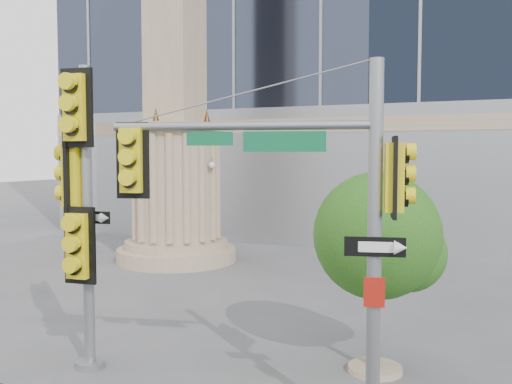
% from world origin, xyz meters
% --- Properties ---
extents(ground, '(120.00, 120.00, 0.00)m').
position_xyz_m(ground, '(0.00, 0.00, 0.00)').
color(ground, '#545456').
rests_on(ground, ground).
extents(monument, '(4.40, 4.40, 16.60)m').
position_xyz_m(monument, '(-6.00, 9.00, 5.52)').
color(monument, tan).
rests_on(monument, ground).
extents(main_signal_pole, '(4.01, 1.31, 5.25)m').
position_xyz_m(main_signal_pole, '(2.56, -1.73, 3.26)').
color(main_signal_pole, slate).
rests_on(main_signal_pole, ground).
extents(secondary_signal_pole, '(1.00, 0.73, 5.59)m').
position_xyz_m(secondary_signal_pole, '(-1.98, -0.93, 3.28)').
color(secondary_signal_pole, slate).
rests_on(secondary_signal_pole, ground).
extents(street_tree, '(2.36, 2.30, 3.67)m').
position_xyz_m(street_tree, '(3.04, 1.13, 2.42)').
color(street_tree, tan).
rests_on(street_tree, ground).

